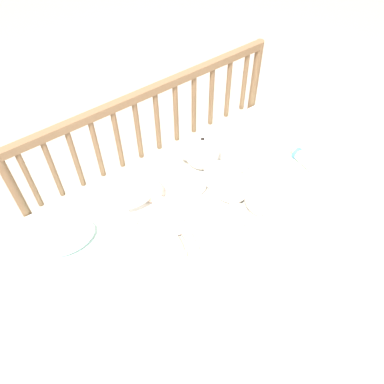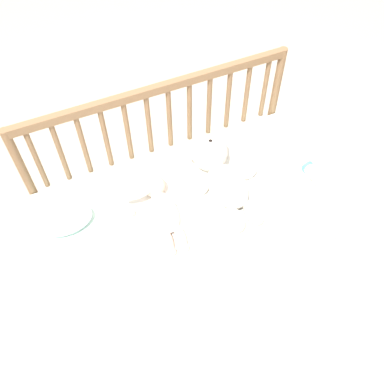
{
  "view_description": "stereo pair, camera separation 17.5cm",
  "coord_description": "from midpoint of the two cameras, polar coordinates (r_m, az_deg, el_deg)",
  "views": [
    {
      "loc": [
        -0.6,
        -0.89,
        1.91
      ],
      "look_at": [
        0.0,
        -0.01,
        0.52
      ],
      "focal_mm": 40.0,
      "sensor_mm": 36.0,
      "label": 1
    },
    {
      "loc": [
        -0.45,
        -0.98,
        1.91
      ],
      "look_at": [
        0.0,
        -0.01,
        0.52
      ],
      "focal_mm": 40.0,
      "sensor_mm": 36.0,
      "label": 2
    }
  ],
  "objects": [
    {
      "name": "small_pillow",
      "position": [
        1.75,
        -13.82,
        -3.89
      ],
      "size": [
        0.22,
        0.14,
        0.06
      ],
      "color": "silver",
      "rests_on": "crib_mattress"
    },
    {
      "name": "baby",
      "position": [
        1.73,
        -1.08,
        -2.24
      ],
      "size": [
        0.29,
        0.38,
        0.1
      ],
      "color": "white",
      "rests_on": "crib_mattress"
    },
    {
      "name": "crib_rail",
      "position": [
        1.91,
        -1.69,
        8.36
      ],
      "size": [
        1.23,
        0.04,
        0.82
      ],
      "color": "brown",
      "rests_on": "ground_plane"
    },
    {
      "name": "ground_plane",
      "position": [
        2.19,
        2.16,
        -8.19
      ],
      "size": [
        12.0,
        12.0,
        0.0
      ],
      "primitive_type": "plane",
      "color": "tan"
    },
    {
      "name": "baby_bottle",
      "position": [
        1.96,
        18.31,
        2.29
      ],
      "size": [
        0.05,
        0.15,
        0.05
      ],
      "color": "#F4E5CC",
      "rests_on": "crib_mattress"
    },
    {
      "name": "blanket",
      "position": [
        1.8,
        3.59,
        -1.2
      ],
      "size": [
        0.82,
        0.53,
        0.01
      ],
      "color": "white",
      "rests_on": "crib_mattress"
    },
    {
      "name": "crib_mattress",
      "position": [
        1.99,
        2.36,
        -4.96
      ],
      "size": [
        1.23,
        0.61,
        0.46
      ],
      "color": "silver",
      "rests_on": "ground_plane"
    },
    {
      "name": "teddy_bear",
      "position": [
        1.82,
        6.65,
        2.23
      ],
      "size": [
        0.34,
        0.47,
        0.16
      ],
      "color": "silver",
      "rests_on": "crib_mattress"
    }
  ]
}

